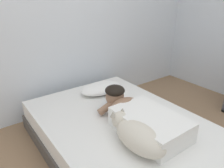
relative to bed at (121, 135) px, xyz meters
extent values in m
cube|color=silver|center=(-0.01, 1.15, 1.08)|extent=(4.15, 0.10, 2.50)
cube|color=#4C4742|center=(0.00, 0.00, -0.09)|extent=(1.37, 1.96, 0.15)
cube|color=white|center=(0.00, 0.00, 0.08)|extent=(1.33, 1.90, 0.18)
ellipsoid|color=white|center=(0.19, 0.64, 0.23)|extent=(0.52, 0.32, 0.11)
cube|color=white|center=(0.07, -0.30, 0.26)|extent=(0.42, 0.64, 0.18)
ellipsoid|color=#8C664C|center=(0.07, 0.04, 0.28)|extent=(0.32, 0.20, 0.16)
sphere|color=#8C664C|center=(0.07, 0.20, 0.32)|extent=(0.19, 0.19, 0.19)
ellipsoid|color=black|center=(0.07, 0.20, 0.39)|extent=(0.20, 0.20, 0.10)
cylinder|color=#8C664C|center=(-0.03, 0.18, 0.25)|extent=(0.23, 0.07, 0.14)
cylinder|color=#8C664C|center=(0.17, 0.18, 0.25)|extent=(0.23, 0.07, 0.14)
ellipsoid|color=beige|center=(-0.14, -0.39, 0.27)|extent=(0.26, 0.48, 0.20)
sphere|color=beige|center=(-0.12, -0.13, 0.29)|extent=(0.15, 0.15, 0.15)
cone|color=#A79F8E|center=(-0.19, -0.11, 0.36)|extent=(0.05, 0.05, 0.05)
cone|color=#A79F8E|center=(-0.09, -0.11, 0.36)|extent=(0.05, 0.05, 0.05)
cylinder|color=teal|center=(0.15, 0.34, 0.21)|extent=(0.09, 0.09, 0.07)
torus|color=teal|center=(0.20, 0.34, 0.21)|extent=(0.05, 0.01, 0.05)
cube|color=black|center=(0.17, 0.09, 0.18)|extent=(0.07, 0.14, 0.01)
camera|label=1|loc=(-1.11, -1.36, 1.30)|focal=34.58mm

